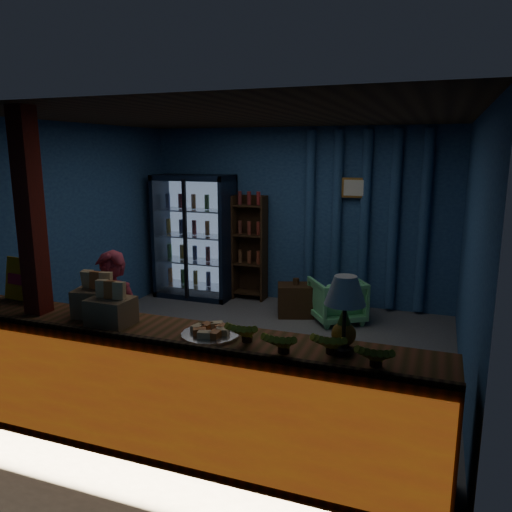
% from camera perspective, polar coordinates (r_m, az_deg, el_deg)
% --- Properties ---
extents(ground, '(4.60, 4.60, 0.00)m').
position_cam_1_polar(ground, '(5.81, -1.45, -10.94)').
color(ground, '#515154').
rests_on(ground, ground).
extents(room_walls, '(4.60, 4.60, 4.60)m').
position_cam_1_polar(room_walls, '(5.39, -1.54, 4.61)').
color(room_walls, navy).
rests_on(room_walls, ground).
extents(counter, '(4.40, 0.57, 0.99)m').
position_cam_1_polar(counter, '(4.06, -11.87, -14.33)').
color(counter, brown).
rests_on(counter, ground).
extents(support_post, '(0.16, 0.16, 2.60)m').
position_cam_1_polar(support_post, '(4.43, -23.87, -1.58)').
color(support_post, maroon).
rests_on(support_post, ground).
extents(beverage_cooler, '(1.20, 0.62, 1.90)m').
position_cam_1_polar(beverage_cooler, '(7.85, -6.80, 2.15)').
color(beverage_cooler, black).
rests_on(beverage_cooler, ground).
extents(bottle_shelf, '(0.50, 0.28, 1.60)m').
position_cam_1_polar(bottle_shelf, '(7.66, -0.63, 0.93)').
color(bottle_shelf, '#392612').
rests_on(bottle_shelf, ground).
extents(curtain_folds, '(1.74, 0.14, 2.50)m').
position_cam_1_polar(curtain_folds, '(7.24, 12.30, 4.06)').
color(curtain_folds, navy).
rests_on(curtain_folds, room_walls).
extents(framed_picture, '(0.36, 0.04, 0.28)m').
position_cam_1_polar(framed_picture, '(7.17, 11.22, 7.66)').
color(framed_picture, '#BB802E').
rests_on(framed_picture, room_walls).
extents(shopkeeper, '(0.53, 0.37, 1.40)m').
position_cam_1_polar(shopkeeper, '(4.70, -15.88, -7.91)').
color(shopkeeper, maroon).
rests_on(shopkeeper, ground).
extents(green_chair, '(0.89, 0.90, 0.59)m').
position_cam_1_polar(green_chair, '(6.79, 9.25, -5.00)').
color(green_chair, '#61C279').
rests_on(green_chair, ground).
extents(side_table, '(0.58, 0.50, 0.54)m').
position_cam_1_polar(side_table, '(6.97, 4.56, -5.04)').
color(side_table, '#392612').
rests_on(side_table, ground).
extents(yellow_sign, '(0.48, 0.14, 0.38)m').
position_cam_1_polar(yellow_sign, '(4.85, -24.85, -2.51)').
color(yellow_sign, '#E1A60B').
rests_on(yellow_sign, counter).
extents(snack_box_left, '(0.33, 0.27, 0.34)m').
position_cam_1_polar(snack_box_left, '(3.98, -16.25, -5.87)').
color(snack_box_left, '#9A794A').
rests_on(snack_box_left, counter).
extents(snack_box_centre, '(0.39, 0.34, 0.36)m').
position_cam_1_polar(snack_box_centre, '(4.23, -17.60, -4.79)').
color(snack_box_centre, '#9A794A').
rests_on(snack_box_centre, counter).
extents(pastry_tray, '(0.43, 0.43, 0.07)m').
position_cam_1_polar(pastry_tray, '(3.64, -5.22, -8.74)').
color(pastry_tray, silver).
rests_on(pastry_tray, counter).
extents(banana_bunches, '(1.16, 0.32, 0.19)m').
position_cam_1_polar(banana_bunches, '(3.29, 5.75, -9.73)').
color(banana_bunches, gold).
rests_on(banana_bunches, counter).
extents(table_lamp, '(0.27, 0.27, 0.53)m').
position_cam_1_polar(table_lamp, '(3.24, 10.16, -4.24)').
color(table_lamp, black).
rests_on(table_lamp, counter).
extents(pineapple, '(0.17, 0.17, 0.29)m').
position_cam_1_polar(pineapple, '(3.45, 10.00, -8.36)').
color(pineapple, '#9C6C1C').
rests_on(pineapple, counter).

